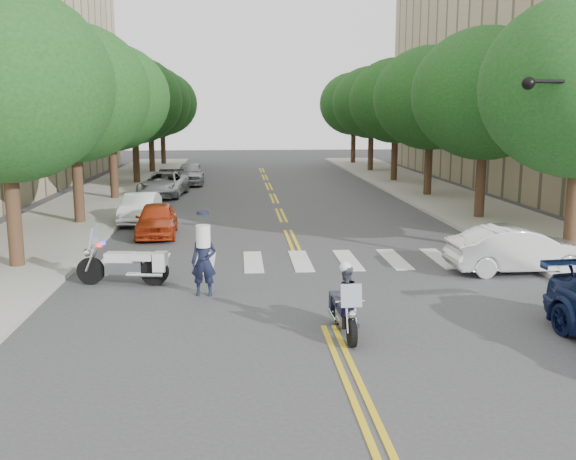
{
  "coord_description": "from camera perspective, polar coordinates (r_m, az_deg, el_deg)",
  "views": [
    {
      "loc": [
        -2.0,
        -13.77,
        4.77
      ],
      "look_at": [
        -0.53,
        5.06,
        1.3
      ],
      "focal_mm": 40.0,
      "sensor_mm": 36.0,
      "label": 1
    }
  ],
  "objects": [
    {
      "name": "motorcycle_parked",
      "position": [
        18.47,
        -13.82,
        -3.0
      ],
      "size": [
        2.59,
        0.79,
        1.67
      ],
      "rotation": [
        0.0,
        0.0,
        1.45
      ],
      "color": "black",
      "rests_on": "ground"
    },
    {
      "name": "parked_car_b",
      "position": [
        28.89,
        -12.99,
        1.92
      ],
      "size": [
        1.46,
        3.92,
        1.28
      ],
      "primitive_type": "imported",
      "rotation": [
        0.0,
        0.0,
        -0.03
      ],
      "color": "white",
      "rests_on": "ground"
    },
    {
      "name": "ground",
      "position": [
        14.71,
        3.63,
        -8.53
      ],
      "size": [
        140.0,
        140.0,
        0.0
      ],
      "primitive_type": "plane",
      "color": "#38383A",
      "rests_on": "ground"
    },
    {
      "name": "tree_l_2",
      "position": [
        36.42,
        -15.54,
        11.27
      ],
      "size": [
        6.4,
        6.4,
        8.45
      ],
      "color": "#382316",
      "rests_on": "ground"
    },
    {
      "name": "sidewalk_left",
      "position": [
        36.84,
        -16.19,
        2.67
      ],
      "size": [
        5.0,
        60.0,
        0.15
      ],
      "primitive_type": "cube",
      "color": "#9E9991",
      "rests_on": "ground"
    },
    {
      "name": "parked_car_c",
      "position": [
        37.73,
        -11.01,
        4.02
      ],
      "size": [
        2.73,
        5.2,
        1.39
      ],
      "primitive_type": "imported",
      "rotation": [
        0.0,
        0.0,
        -0.09
      ],
      "color": "gray",
      "rests_on": "ground"
    },
    {
      "name": "tree_l_1",
      "position": [
        28.6,
        -18.61,
        11.45
      ],
      "size": [
        6.4,
        6.4,
        8.45
      ],
      "color": "#382316",
      "rests_on": "ground"
    },
    {
      "name": "tree_l_0",
      "position": [
        20.92,
        -23.96,
        11.69
      ],
      "size": [
        6.4,
        6.4,
        8.45
      ],
      "color": "#382316",
      "rests_on": "ground"
    },
    {
      "name": "parked_car_e",
      "position": [
        43.57,
        -8.7,
        4.99
      ],
      "size": [
        1.86,
        4.44,
        1.5
      ],
      "primitive_type": "imported",
      "rotation": [
        0.0,
        0.0,
        0.02
      ],
      "color": "#A9A8AE",
      "rests_on": "ground"
    },
    {
      "name": "sidewalk_right",
      "position": [
        37.86,
        13.27,
        3.0
      ],
      "size": [
        5.0,
        60.0,
        0.15
      ],
      "primitive_type": "cube",
      "color": "#9E9991",
      "rests_on": "ground"
    },
    {
      "name": "motorcycle_police",
      "position": [
        14.04,
        5.05,
        -6.35
      ],
      "size": [
        0.69,
        2.01,
        1.63
      ],
      "rotation": [
        0.0,
        0.0,
        3.17
      ],
      "color": "black",
      "rests_on": "ground"
    },
    {
      "name": "tree_r_4",
      "position": [
        52.89,
        7.46,
        11.17
      ],
      "size": [
        6.4,
        6.4,
        8.45
      ],
      "color": "#382316",
      "rests_on": "ground"
    },
    {
      "name": "tree_r_3",
      "position": [
        45.09,
        9.58,
        11.26
      ],
      "size": [
        6.4,
        6.4,
        8.45
      ],
      "color": "#382316",
      "rests_on": "ground"
    },
    {
      "name": "parked_car_a",
      "position": [
        25.6,
        -11.59,
        0.92
      ],
      "size": [
        1.74,
        3.87,
        1.29
      ],
      "primitive_type": "imported",
      "rotation": [
        0.0,
        0.0,
        0.06
      ],
      "color": "#AE3212",
      "rests_on": "ground"
    },
    {
      "name": "tree_l_5",
      "position": [
        60.16,
        -11.17,
        10.96
      ],
      "size": [
        6.4,
        6.4,
        8.45
      ],
      "color": "#382316",
      "rests_on": "ground"
    },
    {
      "name": "tree_l_3",
      "position": [
        44.3,
        -13.56,
        11.14
      ],
      "size": [
        6.4,
        6.4,
        8.45
      ],
      "color": "#382316",
      "rests_on": "ground"
    },
    {
      "name": "parked_car_d",
      "position": [
        39.32,
        -10.75,
        4.19
      ],
      "size": [
        2.01,
        4.5,
        1.28
      ],
      "primitive_type": "imported",
      "rotation": [
        0.0,
        0.0,
        -0.05
      ],
      "color": "black",
      "rests_on": "ground"
    },
    {
      "name": "tree_r_5",
      "position": [
        60.74,
        5.88,
        11.09
      ],
      "size": [
        6.4,
        6.4,
        8.45
      ],
      "color": "#382316",
      "rests_on": "ground"
    },
    {
      "name": "tree_r_2",
      "position": [
        37.37,
        12.58,
        11.36
      ],
      "size": [
        6.4,
        6.4,
        8.45
      ],
      "color": "#382316",
      "rests_on": "ground"
    },
    {
      "name": "tree_r_1",
      "position": [
        29.8,
        17.13,
        11.46
      ],
      "size": [
        6.4,
        6.4,
        8.45
      ],
      "color": "#382316",
      "rests_on": "ground"
    },
    {
      "name": "convertible",
      "position": [
        20.52,
        19.85,
        -1.65
      ],
      "size": [
        4.29,
        1.56,
        1.4
      ],
      "primitive_type": "imported",
      "rotation": [
        0.0,
        0.0,
        1.59
      ],
      "color": "white",
      "rests_on": "ground"
    },
    {
      "name": "tree_l_4",
      "position": [
        52.22,
        -12.18,
        11.03
      ],
      "size": [
        6.4,
        6.4,
        8.45
      ],
      "color": "#382316",
      "rests_on": "ground"
    },
    {
      "name": "officer_standing",
      "position": [
        16.98,
        -7.49,
        -2.83
      ],
      "size": [
        0.7,
        0.5,
        1.81
      ],
      "primitive_type": "imported",
      "rotation": [
        0.0,
        0.0,
        -0.11
      ],
      "color": "black",
      "rests_on": "ground"
    }
  ]
}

